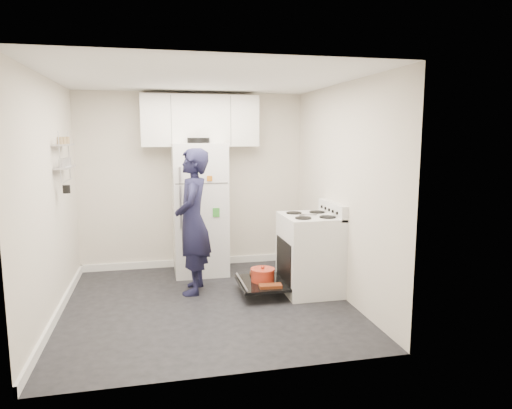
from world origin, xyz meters
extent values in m
cube|color=black|center=(0.00, 0.00, 0.00)|extent=(3.20, 3.20, 0.01)
cube|color=white|center=(0.00, 0.00, 2.50)|extent=(3.20, 3.20, 0.01)
cube|color=beige|center=(0.00, 1.60, 1.25)|extent=(3.20, 0.01, 2.50)
cube|color=beige|center=(0.00, -1.60, 1.25)|extent=(3.20, 0.01, 2.50)
cube|color=beige|center=(-1.60, 0.00, 1.25)|extent=(0.01, 3.20, 2.50)
cube|color=beige|center=(1.60, 0.00, 1.25)|extent=(0.01, 3.20, 2.50)
cube|color=white|center=(-1.59, 0.00, 0.05)|extent=(0.03, 3.20, 0.10)
cube|color=white|center=(0.00, 1.59, 0.05)|extent=(3.20, 0.03, 0.10)
cube|color=silver|center=(1.28, 0.15, 0.46)|extent=(0.65, 0.76, 0.92)
cube|color=black|center=(1.21, 0.15, 0.40)|extent=(0.53, 0.60, 0.52)
cube|color=orange|center=(1.48, 0.15, 0.40)|extent=(0.02, 0.56, 0.46)
cylinder|color=black|center=(1.26, 0.15, 0.22)|extent=(0.34, 0.34, 0.02)
cube|color=silver|center=(1.56, 0.15, 1.01)|extent=(0.08, 0.76, 0.18)
cube|color=silver|center=(1.28, 0.15, 0.94)|extent=(0.65, 0.76, 0.03)
cube|color=#B2B2B7|center=(1.23, 0.10, 0.97)|extent=(0.22, 0.03, 0.01)
cube|color=black|center=(0.68, 0.15, 0.14)|extent=(0.55, 0.70, 0.03)
cylinder|color=#B2B2B7|center=(0.43, 0.15, 0.18)|extent=(0.02, 0.66, 0.02)
cylinder|color=#AC2F1B|center=(0.69, 0.18, 0.23)|extent=(0.28, 0.28, 0.13)
cylinder|color=#AC2F1B|center=(0.69, 0.18, 0.30)|extent=(0.29, 0.29, 0.02)
sphere|color=#AC2F1B|center=(0.69, 0.18, 0.33)|extent=(0.04, 0.04, 0.04)
cube|color=#9E3911|center=(0.73, -0.07, 0.18)|extent=(0.27, 0.15, 0.04)
cube|color=#9E3911|center=(0.73, 0.42, 0.18)|extent=(0.26, 0.14, 0.04)
cube|color=silver|center=(0.05, 1.25, 0.90)|extent=(0.72, 0.70, 1.80)
cube|color=#4C4C4C|center=(0.05, 0.90, 1.29)|extent=(0.68, 0.01, 0.01)
cube|color=#B2B2B7|center=(-0.23, 0.88, 1.41)|extent=(0.03, 0.03, 0.20)
cube|color=#B2B2B7|center=(-0.23, 0.88, 0.99)|extent=(0.03, 0.03, 0.55)
cylinder|color=black|center=(0.05, 1.25, 1.84)|extent=(0.30, 0.30, 0.07)
cube|color=green|center=(0.23, 0.89, 0.90)|extent=(0.09, 0.01, 0.12)
cube|color=yellow|center=(-0.10, 0.89, 1.28)|extent=(0.06, 0.01, 0.06)
cube|color=#B96715|center=(0.15, 0.89, 1.35)|extent=(0.07, 0.01, 0.07)
cube|color=silver|center=(0.10, 1.43, 2.10)|extent=(1.60, 0.33, 0.70)
cube|color=#B2B2B7|center=(-1.52, 0.50, 1.80)|extent=(0.14, 0.60, 0.02)
cube|color=#B2B2B7|center=(-1.52, 0.50, 1.55)|extent=(0.14, 0.60, 0.02)
cylinder|color=black|center=(-1.49, 0.32, 1.32)|extent=(0.08, 0.08, 0.09)
imported|color=black|center=(-0.11, 0.45, 0.88)|extent=(0.54, 0.71, 1.75)
camera|label=1|loc=(-0.54, -4.98, 1.91)|focal=32.00mm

